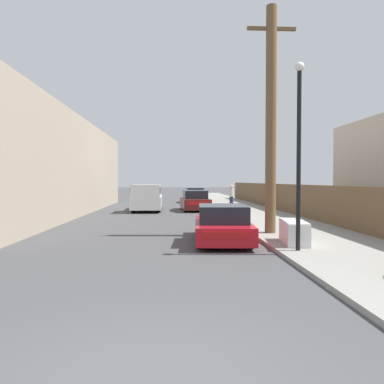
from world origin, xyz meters
TOP-DOWN VIEW (x-y plane):
  - sidewalk_curb at (5.30, 23.50)m, footprint 4.20×63.00m
  - discarded_fridge at (4.02, 7.70)m, footprint 0.88×1.87m
  - parked_sports_car_red at (1.94, 8.81)m, footprint 2.07×4.40m
  - car_parked_mid at (1.79, 21.96)m, footprint 1.96×4.39m
  - car_parked_far at (2.30, 31.17)m, footprint 1.87×4.16m
  - pickup_truck at (-1.45, 21.48)m, footprint 1.97×5.23m
  - utility_pole at (3.91, 10.06)m, footprint 1.80×0.39m
  - street_lamp at (3.75, 6.52)m, footprint 0.26×0.26m
  - wooden_fence at (7.25, 18.51)m, footprint 0.08×38.25m
  - building_left_block at (-8.43, 19.83)m, footprint 7.00×24.82m
  - pedestrian at (4.53, 23.20)m, footprint 0.34×0.34m

SIDE VIEW (x-z plane):
  - sidewalk_curb at x=5.30m, z-range 0.00..0.12m
  - discarded_fridge at x=4.02m, z-range 0.11..0.84m
  - parked_sports_car_red at x=1.94m, z-range -0.06..1.20m
  - car_parked_far at x=2.30m, z-range -0.05..1.33m
  - car_parked_mid at x=1.79m, z-range -0.04..1.34m
  - pickup_truck at x=-1.45m, z-range 0.00..1.80m
  - pedestrian at x=4.53m, z-range 0.14..1.76m
  - wooden_fence at x=7.25m, z-range 0.12..1.84m
  - building_left_block at x=-8.43m, z-range 0.00..5.72m
  - street_lamp at x=3.75m, z-range 0.50..5.69m
  - utility_pole at x=3.91m, z-range 0.19..8.52m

